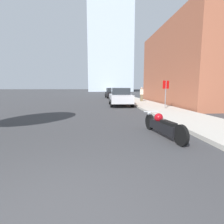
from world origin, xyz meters
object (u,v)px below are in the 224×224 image
parked_car_silver (120,97)px  parked_car_black (111,93)px  motorcycle (162,125)px  stop_sign (166,89)px  pedestrian (142,94)px

parked_car_silver → parked_car_black: parked_car_silver is taller
motorcycle → parked_car_black: 23.32m
parked_car_black → stop_sign: stop_sign is taller
parked_car_silver → parked_car_black: (0.20, 12.79, -0.02)m
parked_car_silver → pedestrian: (2.97, 3.53, 0.10)m
parked_car_black → stop_sign: (2.76, -16.39, 0.73)m
parked_car_silver → stop_sign: size_ratio=2.20×
parked_car_black → pedestrian: size_ratio=2.85×
parked_car_silver → stop_sign: 4.72m
motorcycle → stop_sign: bearing=59.2°
parked_car_silver → pedestrian: size_ratio=2.87×
parked_car_black → pedestrian: pedestrian is taller
parked_car_black → pedestrian: 9.66m
motorcycle → pedestrian: (2.86, 14.06, 0.57)m
pedestrian → motorcycle: bearing=-101.5°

